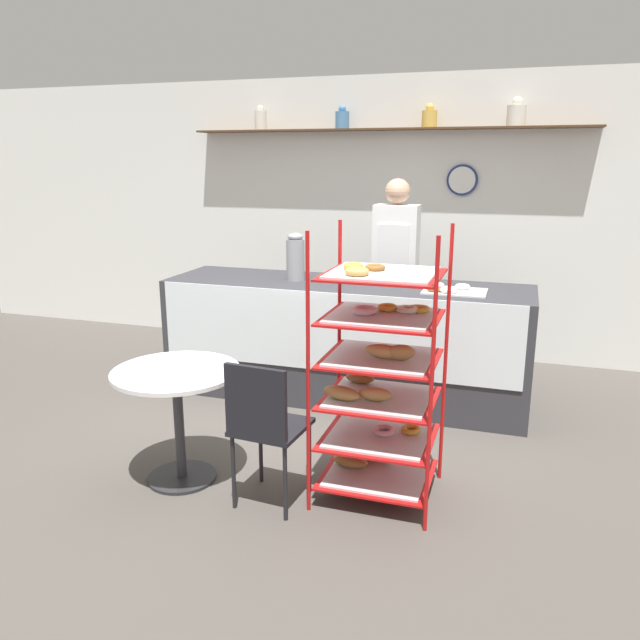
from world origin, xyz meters
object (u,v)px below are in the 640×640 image
(person_worker, at_px, (395,269))
(coffee_carafe, at_px, (295,257))
(cafe_chair, at_px, (264,420))
(pastry_rack, at_px, (378,380))
(cafe_table, at_px, (177,397))
(donut_tray_counter, at_px, (450,290))

(person_worker, height_order, coffee_carafe, person_worker)
(cafe_chair, distance_m, coffee_carafe, 1.96)
(pastry_rack, relative_size, cafe_chair, 1.81)
(cafe_table, xyz_separation_m, coffee_carafe, (0.15, 1.67, 0.61))
(person_worker, bearing_deg, pastry_rack, -81.13)
(pastry_rack, xyz_separation_m, donut_tray_counter, (0.24, 1.37, 0.27))
(cafe_chair, xyz_separation_m, coffee_carafe, (-0.47, 1.80, 0.61))
(coffee_carafe, bearing_deg, pastry_rack, -54.81)
(person_worker, bearing_deg, cafe_chair, -95.10)
(pastry_rack, xyz_separation_m, cafe_table, (-1.18, -0.21, -0.17))
(coffee_carafe, bearing_deg, donut_tray_counter, -4.04)
(pastry_rack, xyz_separation_m, coffee_carafe, (-1.03, 1.46, 0.44))
(coffee_carafe, height_order, donut_tray_counter, coffee_carafe)
(person_worker, distance_m, cafe_chair, 2.53)
(cafe_chair, bearing_deg, pastry_rack, -142.93)
(person_worker, bearing_deg, donut_tray_counter, -53.42)
(cafe_chair, bearing_deg, donut_tray_counter, -109.86)
(cafe_chair, height_order, donut_tray_counter, donut_tray_counter)
(cafe_chair, bearing_deg, person_worker, -90.15)
(person_worker, relative_size, cafe_chair, 2.02)
(coffee_carafe, bearing_deg, person_worker, 44.45)
(cafe_table, xyz_separation_m, donut_tray_counter, (1.41, 1.58, 0.44))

